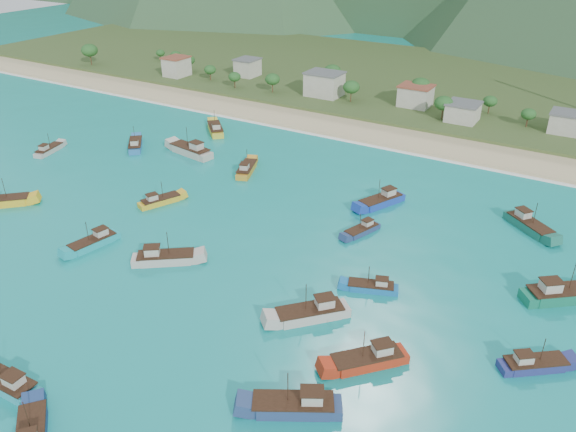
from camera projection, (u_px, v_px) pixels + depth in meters
The scene contains 25 objects.
ground at pixel (211, 264), 100.08m from camera, with size 600.00×600.00×0.00m, color #0B8079.
beach at pixel (382, 135), 159.95m from camera, with size 400.00×18.00×1.20m, color beige.
land at pixel (445, 86), 206.18m from camera, with size 400.00×110.00×2.40m, color #385123.
surf_line at pixel (368, 145), 152.75m from camera, with size 400.00×2.50×0.08m, color white.
village at pixel (425, 101), 173.28m from camera, with size 205.51×27.68×7.42m.
vegetation at pixel (412, 96), 176.22m from camera, with size 276.74×26.25×9.15m.
boat_0 at pixel (93, 243), 105.43m from camera, with size 4.73×10.30×5.87m.
boat_1 at pixel (191, 151), 146.01m from camera, with size 13.57×6.00×7.75m.
boat_2 at pixel (3, 202), 120.32m from camera, with size 10.47×10.18×6.66m.
boat_4 at pixel (135, 145), 150.35m from camera, with size 9.31×10.00×6.24m.
boat_5 at pixel (381, 201), 120.52m from camera, with size 7.60×11.50×6.58m.
boat_6 at pixel (368, 360), 77.32m from camera, with size 9.78×10.19×6.45m.
boat_7 at pixel (529, 226), 110.97m from camera, with size 10.87×9.76×6.68m.
boat_9 at pixel (216, 129), 161.28m from camera, with size 10.43×10.50×6.75m.
boat_10 at pixel (362, 231), 109.85m from camera, with size 5.00×8.60×4.88m.
boat_11 at pixel (49, 150), 147.52m from camera, with size 4.83×9.52×5.40m.
boat_12 at pixel (311, 313), 86.32m from camera, with size 10.47×10.81×6.87m.
boat_13 at pixel (165, 258), 100.32m from camera, with size 10.95×9.35×6.61m.
boat_14 at pixel (534, 365), 76.74m from camera, with size 9.15×7.96×5.56m.
boat_17 at pixel (7, 384), 73.50m from camera, with size 10.50×3.50×6.13m.
boat_19 at pixel (562, 295), 90.44m from camera, with size 12.34×10.91×7.54m.
boat_20 at pixel (160, 201), 121.06m from camera, with size 6.14×9.52×5.44m.
boat_21 at pixel (247, 169), 135.99m from camera, with size 6.43×10.66×6.06m.
boat_23 at pixel (295, 406), 69.95m from camera, with size 11.60×8.60×6.76m.
boat_26 at pixel (372, 288), 92.95m from camera, with size 8.78×5.32×4.99m.
Camera 1 is at (54.94, -65.32, 54.73)m, focal length 35.00 mm.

